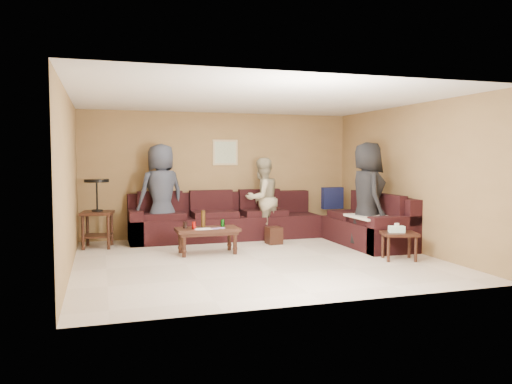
% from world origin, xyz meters
% --- Properties ---
extents(room, '(5.60, 5.50, 2.50)m').
position_xyz_m(room, '(0.00, 0.00, 1.66)').
color(room, beige).
rests_on(room, ground).
extents(sectional_sofa, '(4.65, 2.90, 0.97)m').
position_xyz_m(sectional_sofa, '(0.81, 1.52, 0.33)').
color(sectional_sofa, black).
rests_on(sectional_sofa, ground).
extents(coffee_table, '(1.04, 0.52, 0.71)m').
position_xyz_m(coffee_table, '(-0.66, 0.68, 0.37)').
color(coffee_table, '#331911').
rests_on(coffee_table, ground).
extents(end_table_left, '(0.61, 0.61, 1.22)m').
position_xyz_m(end_table_left, '(-2.40, 1.81, 0.64)').
color(end_table_left, '#331911').
rests_on(end_table_left, ground).
extents(side_table_right, '(0.63, 0.56, 0.58)m').
position_xyz_m(side_table_right, '(2.10, -0.71, 0.38)').
color(side_table_right, '#331911').
rests_on(side_table_right, ground).
extents(waste_bin, '(0.28, 0.28, 0.32)m').
position_xyz_m(waste_bin, '(0.71, 1.23, 0.16)').
color(waste_bin, '#331911').
rests_on(waste_bin, ground).
extents(wall_art, '(0.52, 0.04, 0.52)m').
position_xyz_m(wall_art, '(0.10, 2.48, 1.70)').
color(wall_art, tan).
rests_on(wall_art, ground).
extents(person_left, '(1.05, 0.87, 1.86)m').
position_xyz_m(person_left, '(-1.25, 1.99, 0.93)').
color(person_left, '#2D313F').
rests_on(person_left, ground).
extents(person_middle, '(0.95, 0.86, 1.59)m').
position_xyz_m(person_middle, '(0.67, 1.81, 0.80)').
color(person_middle, gray).
rests_on(person_middle, ground).
extents(person_right, '(0.73, 1.00, 1.87)m').
position_xyz_m(person_right, '(2.13, 0.31, 0.93)').
color(person_right, black).
rests_on(person_right, ground).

